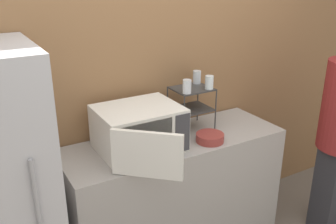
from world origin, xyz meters
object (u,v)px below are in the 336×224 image
dish_rack (192,100)px  glass_front_right (209,82)px  bowl (210,138)px  glass_front_left (187,86)px  microwave (139,129)px  glass_back_right (197,77)px

dish_rack → glass_front_right: glass_front_right is taller
bowl → glass_front_left: bearing=117.8°
microwave → dish_rack: size_ratio=2.25×
glass_back_right → bowl: glass_back_right is taller
dish_rack → bowl: bearing=-91.9°
glass_back_right → glass_front_right: same height
glass_back_right → glass_front_right: bearing=-91.2°
glass_front_left → glass_front_right: bearing=1.0°
glass_front_right → dish_rack: bearing=139.2°
dish_rack → glass_back_right: (0.10, 0.08, 0.14)m
glass_back_right → dish_rack: bearing=-140.2°
glass_front_left → microwave: bearing=-175.0°
glass_front_left → glass_front_right: size_ratio=1.00×
dish_rack → glass_back_right: bearing=39.8°
microwave → glass_front_left: size_ratio=7.49×
glass_back_right → glass_front_right: size_ratio=1.00×
bowl → dish_rack: bearing=88.1°
glass_front_left → bowl: 0.39m
dish_rack → glass_front_right: 0.19m
microwave → glass_front_left: glass_front_left is taller
microwave → glass_front_left: (0.39, 0.03, 0.23)m
dish_rack → glass_front_right: (0.09, -0.08, 0.14)m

